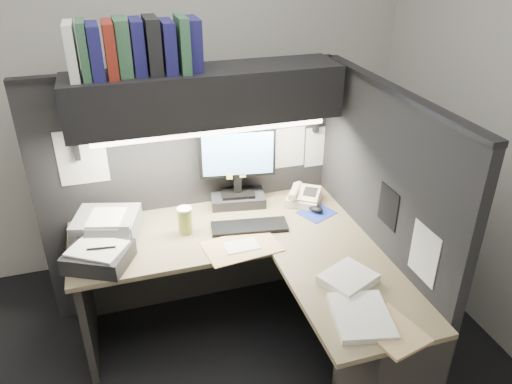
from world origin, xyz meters
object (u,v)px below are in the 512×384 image
Objects in this scene: desk at (297,315)px; notebook_stack at (99,257)px; coffee_cup at (185,221)px; telephone at (304,197)px; printer at (107,226)px; keyboard at (249,227)px; overhead_shelf at (206,95)px; monitor at (238,175)px.

notebook_stack is (-1.00, 0.39, 0.34)m from desk.
coffee_cup is 0.53m from notebook_stack.
notebook_stack is at bearing -160.28° from coffee_cup.
printer is at bearing -143.03° from telephone.
desk is 0.60m from keyboard.
notebook_stack is at bearing -163.86° from keyboard.
coffee_cup reaches higher than desk.
overhead_shelf reaches higher than keyboard.
telephone is 1.35m from notebook_stack.
overhead_shelf is 0.95m from printer.
overhead_shelf is 4.83× the size of notebook_stack.
notebook_stack is at bearing 158.52° from desk.
desk is at bearing -73.64° from monitor.
overhead_shelf is at bearing 111.79° from desk.
notebook_stack is at bearing -145.47° from monitor.
overhead_shelf reaches higher than desk.
telephone is 0.61× the size of printer.
overhead_shelf is at bearing 134.74° from keyboard.
keyboard is at bearing 5.04° from printer.
monitor is 3.37× the size of coffee_cup.
monitor is 1.48× the size of printer.
overhead_shelf is 7.20× the size of telephone.
overhead_shelf is at bearing -149.33° from telephone.
keyboard is 2.13× the size of telephone.
monitor is 0.37m from keyboard.
keyboard is at bearing 103.53° from desk.
monitor reaches higher than notebook_stack.
overhead_shelf is at bearing 42.56° from coffee_cup.
coffee_cup is (-0.50, 0.57, 0.36)m from desk.
monitor is at bearing 32.28° from coffee_cup.
monitor is 1.62× the size of notebook_stack.
overhead_shelf reaches higher than notebook_stack.
keyboard is at bearing -83.76° from monitor.
overhead_shelf is 0.82m from keyboard.
desk is 0.96m from monitor.
monitor is 0.48m from coffee_cup.
desk is 7.89× the size of telephone.
coffee_cup reaches higher than telephone.
overhead_shelf is 3.37× the size of keyboard.
notebook_stack is (-1.31, -0.31, 0.01)m from telephone.
notebook_stack reaches higher than telephone.
monitor is 2.42× the size of telephone.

